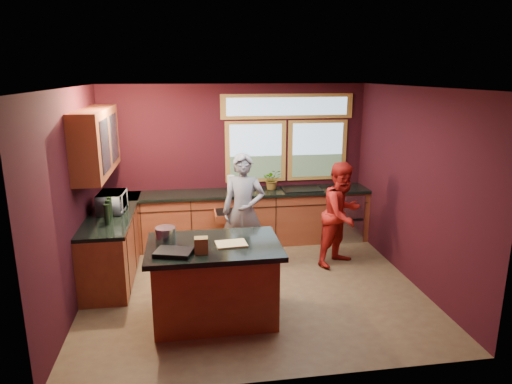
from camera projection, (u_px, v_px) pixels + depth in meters
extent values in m
plane|color=brown|center=(253.00, 287.00, 6.32)|extent=(4.50, 4.50, 0.00)
cube|color=black|center=(236.00, 164.00, 7.89)|extent=(4.50, 0.02, 2.70)
cube|color=black|center=(285.00, 249.00, 4.06)|extent=(4.50, 0.02, 2.70)
cube|color=black|center=(73.00, 200.00, 5.64)|extent=(0.02, 4.00, 2.70)
cube|color=black|center=(413.00, 186.00, 6.31)|extent=(0.02, 4.00, 2.70)
cube|color=silver|center=(252.00, 87.00, 5.63)|extent=(4.50, 4.00, 0.02)
cube|color=#839DB6|center=(256.00, 152.00, 7.88)|extent=(1.06, 0.02, 1.06)
cube|color=#839DB6|center=(317.00, 150.00, 8.04)|extent=(1.06, 0.02, 1.06)
cube|color=#A57530|center=(288.00, 106.00, 7.76)|extent=(2.30, 0.02, 0.42)
cube|color=maroon|center=(96.00, 141.00, 6.33)|extent=(0.36, 1.80, 0.90)
cube|color=maroon|center=(238.00, 219.00, 7.83)|extent=(4.50, 0.60, 0.88)
cube|color=black|center=(238.00, 193.00, 7.70)|extent=(4.50, 0.64, 0.05)
cube|color=#B7B7BC|center=(342.00, 215.00, 8.09)|extent=(0.60, 0.58, 0.85)
cube|color=black|center=(302.00, 191.00, 7.84)|extent=(0.66, 0.46, 0.05)
cube|color=maroon|center=(114.00, 243.00, 6.73)|extent=(0.60, 2.30, 0.88)
cube|color=black|center=(112.00, 213.00, 6.62)|extent=(0.64, 2.30, 0.05)
cube|color=maroon|center=(215.00, 284.00, 5.43)|extent=(1.40, 0.90, 0.88)
cube|color=black|center=(214.00, 246.00, 5.31)|extent=(1.55, 1.05, 0.06)
imported|color=slate|center=(244.00, 211.00, 6.79)|extent=(0.72, 0.57, 1.74)
imported|color=#A71913|center=(342.00, 214.00, 6.91)|extent=(0.98, 0.93, 1.60)
imported|color=#999999|center=(112.00, 202.00, 6.54)|extent=(0.38, 0.54, 0.29)
imported|color=#999999|center=(272.00, 179.00, 7.80)|extent=(0.32, 0.28, 0.35)
cylinder|color=white|center=(231.00, 184.00, 7.66)|extent=(0.12, 0.12, 0.28)
cube|color=tan|center=(231.00, 244.00, 5.28)|extent=(0.37, 0.28, 0.02)
cylinder|color=#BABABF|center=(166.00, 235.00, 5.34)|extent=(0.24, 0.24, 0.18)
cube|color=brown|center=(201.00, 245.00, 5.01)|extent=(0.15, 0.12, 0.18)
cube|color=black|center=(174.00, 252.00, 4.99)|extent=(0.46, 0.38, 0.05)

